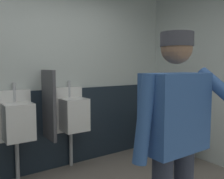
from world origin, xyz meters
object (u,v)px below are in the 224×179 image
person (175,135)px  trash_bin (181,141)px  urinal_left (18,121)px  urinal_middle (73,114)px

person → trash_bin: size_ratio=2.70×
urinal_left → trash_bin: (2.18, -0.73, -0.47)m
urinal_left → trash_bin: bearing=-18.6°
person → trash_bin: person is taller
urinal_middle → trash_bin: urinal_middle is taller
trash_bin → person: bearing=-142.4°
urinal_middle → trash_bin: size_ratio=2.01×
urinal_left → person: size_ratio=0.74×
urinal_middle → trash_bin: 1.67m
urinal_left → trash_bin: size_ratio=2.01×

